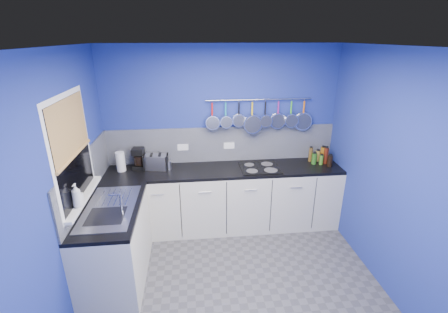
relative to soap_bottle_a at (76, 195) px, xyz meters
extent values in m
cube|color=#47474C|center=(1.53, -0.09, -1.18)|extent=(3.20, 3.00, 0.02)
cube|color=white|center=(1.53, -0.09, 1.34)|extent=(3.20, 3.00, 0.02)
cube|color=navy|center=(1.53, 1.42, 0.08)|extent=(3.20, 0.02, 2.50)
cube|color=navy|center=(-0.08, -0.09, 0.08)|extent=(0.02, 3.00, 2.50)
cube|color=navy|center=(3.14, -0.09, 0.08)|extent=(0.02, 3.00, 2.50)
cube|color=#8E919C|center=(1.53, 1.40, -0.02)|extent=(3.20, 0.02, 0.50)
cube|color=#8E919C|center=(-0.06, 0.51, -0.02)|extent=(0.02, 1.80, 0.50)
cube|color=beige|center=(1.53, 1.11, -0.74)|extent=(3.20, 0.60, 0.86)
cube|color=black|center=(1.53, 1.11, -0.29)|extent=(3.20, 0.60, 0.04)
cube|color=beige|center=(0.23, 0.21, -0.74)|extent=(0.60, 1.20, 0.86)
cube|color=black|center=(0.23, 0.21, -0.29)|extent=(0.60, 1.20, 0.04)
cube|color=white|center=(-0.05, 0.21, 0.38)|extent=(0.01, 1.00, 1.10)
cube|color=black|center=(-0.04, 0.21, 0.38)|extent=(0.01, 0.90, 1.00)
cube|color=tan|center=(-0.03, 0.21, 0.61)|extent=(0.01, 0.90, 0.55)
cube|color=white|center=(-0.02, 0.21, -0.13)|extent=(0.10, 0.98, 0.03)
cube|color=silver|center=(0.23, 0.21, -0.27)|extent=(0.50, 0.95, 0.01)
cube|color=white|center=(0.98, 1.39, -0.04)|extent=(0.15, 0.01, 0.09)
cube|color=white|center=(1.63, 1.39, -0.04)|extent=(0.15, 0.01, 0.09)
cylinder|color=silver|center=(2.03, 1.36, 0.61)|extent=(1.45, 0.02, 0.02)
imported|color=white|center=(0.00, 0.00, 0.00)|extent=(0.10, 0.10, 0.24)
imported|color=white|center=(0.00, 0.03, -0.03)|extent=(0.08, 0.08, 0.17)
cylinder|color=white|center=(0.16, 1.18, -0.14)|extent=(0.15, 0.15, 0.26)
cube|color=silver|center=(0.62, 1.21, -0.17)|extent=(0.34, 0.24, 0.20)
cylinder|color=silver|center=(0.78, 1.18, -0.21)|extent=(0.10, 0.10, 0.12)
cube|color=black|center=(2.01, 1.07, -0.26)|extent=(0.52, 0.46, 0.01)
cylinder|color=#8C5914|center=(2.97, 1.24, -0.17)|extent=(0.07, 0.07, 0.21)
cylinder|color=olive|center=(2.89, 1.25, -0.19)|extent=(0.07, 0.07, 0.15)
cylinder|color=brown|center=(2.79, 1.25, -0.17)|extent=(0.05, 0.05, 0.20)
cylinder|color=#4C190C|center=(2.97, 1.14, -0.15)|extent=(0.06, 0.06, 0.23)
cylinder|color=#3F721E|center=(2.89, 1.12, -0.20)|extent=(0.05, 0.05, 0.14)
cylinder|color=#265919|center=(2.80, 1.15, -0.19)|extent=(0.07, 0.07, 0.15)
cylinder|color=black|center=(2.98, 1.04, -0.19)|extent=(0.07, 0.07, 0.16)
camera|label=1|loc=(1.11, -2.77, 1.41)|focal=25.10mm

